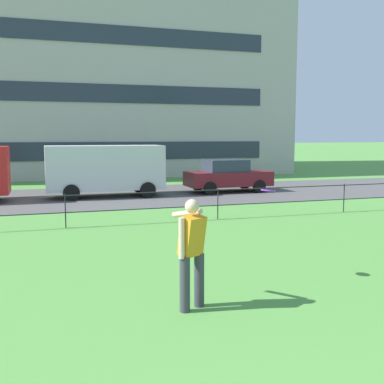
{
  "coord_description": "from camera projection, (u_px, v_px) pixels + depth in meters",
  "views": [
    {
      "loc": [
        -3.0,
        -0.59,
        2.69
      ],
      "look_at": [
        0.33,
        9.82,
        1.37
      ],
      "focal_mm": 44.31,
      "sensor_mm": 36.0,
      "label": 1
    }
  ],
  "objects": [
    {
      "name": "apartment_building_background",
      "position": [
        34.0,
        49.0,
        33.97
      ],
      "size": [
        34.1,
        15.52,
        17.67
      ],
      "color": "#B7B2AD",
      "rests_on": "ground"
    },
    {
      "name": "person_thrower",
      "position": [
        191.0,
        250.0,
        7.27
      ],
      "size": [
        0.48,
        0.88,
        1.73
      ],
      "color": "#383842",
      "rests_on": "ground"
    },
    {
      "name": "panel_van_far_left",
      "position": [
        105.0,
        168.0,
        20.69
      ],
      "size": [
        5.01,
        2.12,
        2.24
      ],
      "color": "silver",
      "rests_on": "ground"
    },
    {
      "name": "frisbee",
      "position": [
        268.0,
        191.0,
        8.66
      ],
      "size": [
        0.34,
        0.34,
        0.06
      ],
      "color": "purple"
    },
    {
      "name": "park_fence",
      "position": [
        145.0,
        202.0,
        14.43
      ],
      "size": [
        33.18,
        0.04,
        1.0
      ],
      "color": "#232328",
      "rests_on": "ground"
    },
    {
      "name": "street_strip",
      "position": [
        113.0,
        196.0,
        20.91
      ],
      "size": [
        80.0,
        7.94,
        0.01
      ],
      "primitive_type": "cube",
      "color": "#565454",
      "rests_on": "ground"
    },
    {
      "name": "car_maroon_right",
      "position": [
        227.0,
        176.0,
        22.47
      ],
      "size": [
        4.03,
        1.88,
        1.54
      ],
      "color": "maroon",
      "rests_on": "ground"
    }
  ]
}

